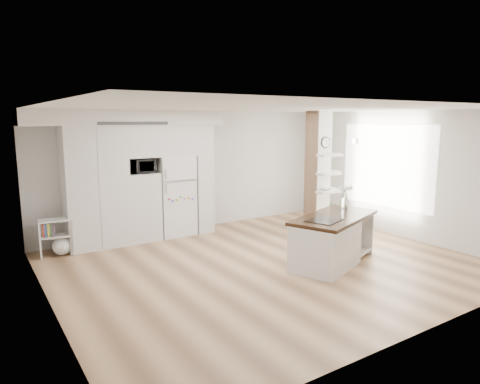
# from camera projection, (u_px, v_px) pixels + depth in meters

# --- Properties ---
(floor) EXTENTS (7.00, 6.00, 0.01)m
(floor) POSITION_uv_depth(u_px,v_px,m) (266.00, 264.00, 7.54)
(floor) COLOR tan
(floor) RESTS_ON ground
(room) EXTENTS (7.04, 6.04, 2.72)m
(room) POSITION_uv_depth(u_px,v_px,m) (267.00, 159.00, 7.23)
(room) COLOR white
(room) RESTS_ON ground
(cabinet_wall) EXTENTS (4.00, 0.71, 2.70)m
(cabinet_wall) POSITION_uv_depth(u_px,v_px,m) (132.00, 169.00, 8.72)
(cabinet_wall) COLOR silver
(cabinet_wall) RESTS_ON floor
(refrigerator) EXTENTS (0.78, 0.69, 1.75)m
(refrigerator) POSITION_uv_depth(u_px,v_px,m) (174.00, 195.00, 9.33)
(refrigerator) COLOR white
(refrigerator) RESTS_ON floor
(column) EXTENTS (0.69, 0.90, 2.70)m
(column) POSITION_uv_depth(u_px,v_px,m) (323.00, 172.00, 9.53)
(column) COLOR silver
(column) RESTS_ON floor
(window) EXTENTS (0.00, 2.40, 2.40)m
(window) POSITION_uv_depth(u_px,v_px,m) (386.00, 166.00, 9.41)
(window) COLOR white
(window) RESTS_ON room
(pendant_light) EXTENTS (0.12, 0.12, 0.10)m
(pendant_light) POSITION_uv_depth(u_px,v_px,m) (334.00, 140.00, 8.22)
(pendant_light) COLOR white
(pendant_light) RESTS_ON room
(kitchen_island) EXTENTS (2.08, 1.51, 1.42)m
(kitchen_island) POSITION_uv_depth(u_px,v_px,m) (328.00, 241.00, 7.37)
(kitchen_island) COLOR silver
(kitchen_island) RESTS_ON floor
(bookshelf) EXTENTS (0.63, 0.42, 0.70)m
(bookshelf) POSITION_uv_depth(u_px,v_px,m) (58.00, 239.00, 7.96)
(bookshelf) COLOR silver
(bookshelf) RESTS_ON floor
(floor_plant_a) EXTENTS (0.32, 0.28, 0.51)m
(floor_plant_a) POSITION_uv_depth(u_px,v_px,m) (323.00, 215.00, 10.28)
(floor_plant_a) COLOR #386428
(floor_plant_a) RESTS_ON floor
(floor_plant_b) EXTENTS (0.38, 0.38, 0.52)m
(floor_plant_b) POSITION_uv_depth(u_px,v_px,m) (329.00, 214.00, 10.36)
(floor_plant_b) COLOR #386428
(floor_plant_b) RESTS_ON floor
(microwave) EXTENTS (0.54, 0.37, 0.30)m
(microwave) POSITION_uv_depth(u_px,v_px,m) (141.00, 166.00, 8.76)
(microwave) COLOR #2D2D2D
(microwave) RESTS_ON cabinet_wall
(shelf_plant) EXTENTS (0.27, 0.23, 0.30)m
(shelf_plant) POSITION_uv_depth(u_px,v_px,m) (326.00, 163.00, 9.77)
(shelf_plant) COLOR #386428
(shelf_plant) RESTS_ON column
(decor_bowl) EXTENTS (0.22, 0.22, 0.05)m
(decor_bowl) POSITION_uv_depth(u_px,v_px,m) (327.00, 189.00, 9.35)
(decor_bowl) COLOR white
(decor_bowl) RESTS_ON column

